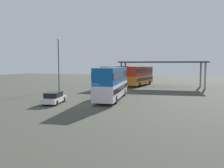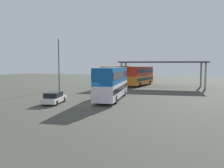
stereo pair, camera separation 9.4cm
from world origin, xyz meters
TOP-DOWN VIEW (x-y plane):
  - ground_plane at (0.00, 0.00)m, footprint 140.00×140.00m
  - double_decker_main at (0.65, 4.39)m, footprint 4.16×11.35m
  - parked_hatchback at (-4.46, -1.17)m, footprint 2.52×4.24m
  - double_decker_near_canopy at (-4.70, 21.53)m, footprint 2.68×11.59m
  - double_decker_mid_row at (-0.56, 24.76)m, footprint 3.86×10.36m
  - depot_canopy at (4.30, 23.32)m, footprint 17.59×8.57m
  - lamppost_tall at (-11.31, 10.23)m, footprint 0.44×0.44m

SIDE VIEW (x-z plane):
  - ground_plane at x=0.00m, z-range 0.00..0.00m
  - parked_hatchback at x=-4.46m, z-range 0.00..1.35m
  - double_decker_mid_row at x=-0.56m, z-range 0.20..4.26m
  - double_decker_main at x=0.65m, z-range 0.20..4.34m
  - double_decker_near_canopy at x=-4.70m, z-range 0.20..4.38m
  - depot_canopy at x=4.30m, z-range 2.21..7.34m
  - lamppost_tall at x=-11.31m, z-range 1.06..10.13m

